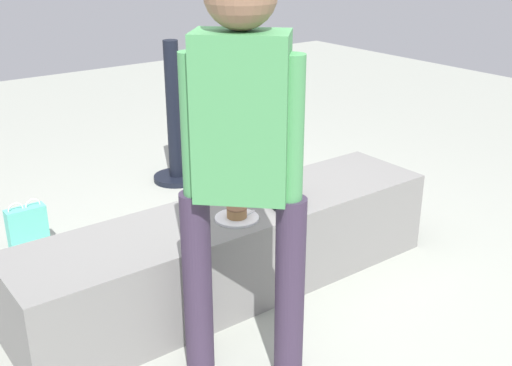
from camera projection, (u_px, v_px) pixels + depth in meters
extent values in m
plane|color=#9EA296|center=(236.00, 288.00, 3.38)|extent=(12.00, 12.00, 0.00)
cube|color=gray|center=(235.00, 250.00, 3.29)|extent=(2.34, 0.55, 0.47)
cylinder|color=#24264C|center=(275.00, 199.00, 3.23)|extent=(0.12, 0.26, 0.08)
cylinder|color=#24264C|center=(289.00, 193.00, 3.31)|extent=(0.12, 0.26, 0.08)
cube|color=white|center=(266.00, 166.00, 3.29)|extent=(0.23, 0.17, 0.28)
sphere|color=#8C664C|center=(266.00, 125.00, 3.20)|extent=(0.16, 0.16, 0.16)
cylinder|color=#8C664C|center=(252.00, 173.00, 3.21)|extent=(0.05, 0.05, 0.21)
cylinder|color=#8C664C|center=(280.00, 161.00, 3.37)|extent=(0.05, 0.05, 0.21)
cylinder|color=#382A41|center=(290.00, 291.00, 2.58)|extent=(0.12, 0.12, 0.83)
cylinder|color=#382A41|center=(198.00, 284.00, 2.63)|extent=(0.12, 0.12, 0.83)
cube|color=#489354|center=(242.00, 118.00, 2.33)|extent=(0.40, 0.40, 0.64)
cylinder|color=#489354|center=(291.00, 135.00, 2.33)|extent=(0.10, 0.10, 0.60)
cylinder|color=#489354|center=(194.00, 131.00, 2.37)|extent=(0.10, 0.10, 0.60)
cylinder|color=white|center=(237.00, 218.00, 3.10)|extent=(0.22, 0.22, 0.01)
cylinder|color=olive|center=(237.00, 213.00, 3.09)|extent=(0.10, 0.10, 0.04)
cylinder|color=brown|center=(237.00, 208.00, 3.08)|extent=(0.10, 0.10, 0.01)
cube|color=silver|center=(248.00, 214.00, 3.12)|extent=(0.11, 0.04, 0.00)
cube|color=#59C6B2|center=(28.00, 230.00, 3.71)|extent=(0.23, 0.09, 0.29)
torus|color=white|center=(16.00, 210.00, 3.63)|extent=(0.09, 0.01, 0.09)
torus|color=white|center=(33.00, 206.00, 3.69)|extent=(0.09, 0.01, 0.09)
cylinder|color=black|center=(177.00, 178.00, 4.86)|extent=(0.36, 0.36, 0.04)
cylinder|color=black|center=(174.00, 110.00, 4.66)|extent=(0.11, 0.11, 1.04)
cylinder|color=silver|center=(200.00, 224.00, 3.93)|extent=(0.07, 0.07, 0.17)
cone|color=silver|center=(199.00, 210.00, 3.89)|extent=(0.06, 0.06, 0.03)
cylinder|color=white|center=(199.00, 206.00, 3.89)|extent=(0.03, 0.03, 0.02)
cylinder|color=red|center=(75.00, 281.00, 3.35)|extent=(0.08, 0.08, 0.11)
cube|color=white|center=(261.00, 175.00, 4.77)|extent=(0.34, 0.33, 0.14)
cube|color=black|center=(219.00, 189.00, 4.46)|extent=(0.29, 0.12, 0.19)
torus|color=black|center=(218.00, 177.00, 4.42)|extent=(0.21, 0.01, 0.21)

